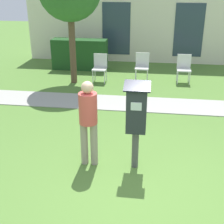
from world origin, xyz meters
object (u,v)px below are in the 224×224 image
Objects in this scene: parking_meter at (136,115)px; outdoor_chair_middle at (142,65)px; person_standing at (88,117)px; outdoor_chair_left at (100,66)px; outdoor_chair_right at (184,66)px.

parking_meter is 1.77× the size of outdoor_chair_middle.
outdoor_chair_middle is at bearing 67.39° from person_standing.
person_standing is (-0.83, -0.01, -0.09)m from parking_meter.
person_standing is at bearing -179.03° from parking_meter.
outdoor_chair_left is 1.00× the size of outdoor_chair_right.
outdoor_chair_middle is (0.69, 5.25, -0.40)m from person_standing.
parking_meter is 5.35m from outdoor_chair_right.
outdoor_chair_left is 1.39m from outdoor_chair_middle.
outdoor_chair_right is (2.69, 0.28, 0.00)m from outdoor_chair_left.
parking_meter is at bearing -49.03° from outdoor_chair_left.
parking_meter is 0.83m from person_standing.
person_standing is 4.98m from outdoor_chair_left.
person_standing is at bearing -94.46° from outdoor_chair_middle.
outdoor_chair_middle is at bearing 37.75° from outdoor_chair_left.
parking_meter is 1.77× the size of outdoor_chair_left.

